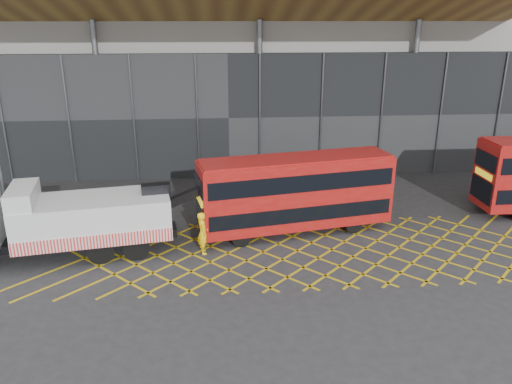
{
  "coord_description": "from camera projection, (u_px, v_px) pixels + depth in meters",
  "views": [
    {
      "loc": [
        1.28,
        -20.5,
        10.24
      ],
      "look_at": [
        3.0,
        1.5,
        2.4
      ],
      "focal_mm": 35.0,
      "sensor_mm": 36.0,
      "label": 1
    }
  ],
  "objects": [
    {
      "name": "ground_plane",
      "position": [
        193.0,
        255.0,
        22.59
      ],
      "size": [
        120.0,
        120.0,
        0.0
      ],
      "primitive_type": "plane",
      "color": "#29292B"
    },
    {
      "name": "road_markings",
      "position": [
        315.0,
        250.0,
        23.0
      ],
      "size": [
        27.96,
        7.16,
        0.01
      ],
      "color": "gold",
      "rests_on": "ground_plane"
    },
    {
      "name": "construction_building",
      "position": [
        224.0,
        33.0,
        37.0
      ],
      "size": [
        55.0,
        23.97,
        18.0
      ],
      "color": "gray",
      "rests_on": "ground_plane"
    },
    {
      "name": "recovery_truck",
      "position": [
        47.0,
        218.0,
        21.75
      ],
      "size": [
        11.77,
        4.37,
        4.08
      ],
      "rotation": [
        0.0,
        0.0,
        0.17
      ],
      "color": "black",
      "rests_on": "ground_plane"
    },
    {
      "name": "bus_towed",
      "position": [
        296.0,
        191.0,
        24.3
      ],
      "size": [
        9.72,
        3.98,
        3.86
      ],
      "rotation": [
        0.0,
        0.0,
        0.2
      ],
      "color": "#9E0F0C",
      "rests_on": "ground_plane"
    },
    {
      "name": "worker",
      "position": [
        203.0,
        233.0,
        22.45
      ],
      "size": [
        0.62,
        0.81,
        1.97
      ],
      "primitive_type": "imported",
      "rotation": [
        0.0,
        0.0,
        1.8
      ],
      "color": "yellow",
      "rests_on": "ground_plane"
    }
  ]
}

